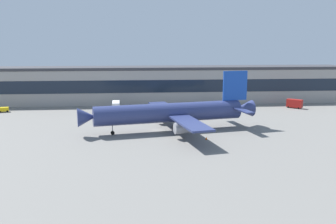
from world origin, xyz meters
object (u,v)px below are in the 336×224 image
(fuel_truck, at_px, (116,106))
(stair_truck, at_px, (294,103))
(traffic_cone_0, at_px, (206,138))
(baggage_tug, at_px, (3,109))
(follow_me_car, at_px, (214,105))
(airliner, at_px, (172,113))

(fuel_truck, xyz_separation_m, stair_truck, (71.79, -1.35, 0.10))
(stair_truck, bearing_deg, fuel_truck, 178.92)
(traffic_cone_0, bearing_deg, baggage_tug, 146.04)
(baggage_tug, bearing_deg, stair_truck, -0.57)
(follow_me_car, distance_m, stair_truck, 32.34)
(follow_me_car, distance_m, baggage_tug, 82.45)
(follow_me_car, height_order, traffic_cone_0, follow_me_car)
(follow_me_car, xyz_separation_m, baggage_tug, (-82.40, -3.07, -0.00))
(airliner, height_order, fuel_truck, airliner)
(baggage_tug, bearing_deg, follow_me_car, 2.13)
(baggage_tug, height_order, traffic_cone_0, baggage_tug)
(fuel_truck, bearing_deg, airliner, -62.72)
(fuel_truck, distance_m, baggage_tug, 42.67)
(airliner, xyz_separation_m, follow_me_car, (21.20, 38.80, -4.45))
(airliner, bearing_deg, follow_me_car, 61.35)
(traffic_cone_0, bearing_deg, stair_truck, 45.47)
(airliner, xyz_separation_m, stair_truck, (53.25, 34.60, -3.56))
(baggage_tug, xyz_separation_m, stair_truck, (114.45, -1.13, 0.89))
(baggage_tug, distance_m, traffic_cone_0, 83.80)
(follow_me_car, xyz_separation_m, fuel_truck, (-39.74, -2.85, 0.79))
(airliner, relative_size, fuel_truck, 6.34)
(fuel_truck, xyz_separation_m, traffic_cone_0, (26.85, -47.03, -1.51))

